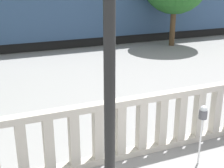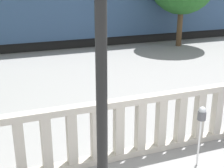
% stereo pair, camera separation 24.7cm
% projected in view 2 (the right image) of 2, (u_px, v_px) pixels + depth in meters
% --- Properties ---
extents(balustrade, '(16.09, 0.24, 1.43)m').
position_uv_depth(balustrade, '(151.00, 124.00, 7.14)').
color(balustrade, '#BCB5A8').
rests_on(balustrade, ground).
extents(lamppost, '(0.37, 0.37, 5.48)m').
position_uv_depth(lamppost, '(101.00, 51.00, 4.09)').
color(lamppost, black).
rests_on(lamppost, ground).
extents(parking_meter, '(0.18, 0.18, 1.38)m').
position_uv_depth(parking_meter, '(201.00, 119.00, 6.48)').
color(parking_meter, silver).
rests_on(parking_meter, ground).
extents(train_near, '(26.33, 2.66, 4.34)m').
position_uv_depth(train_near, '(59.00, 12.00, 18.07)').
color(train_near, black).
rests_on(train_near, ground).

